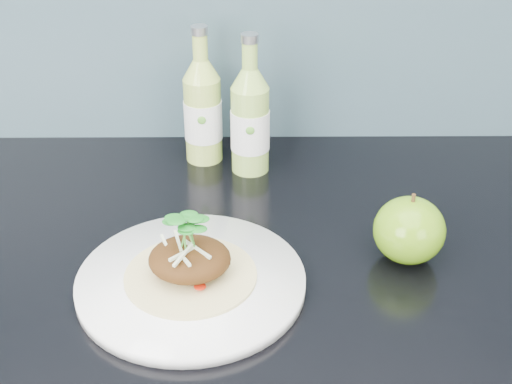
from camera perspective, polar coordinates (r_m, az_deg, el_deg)
dinner_plate at (r=0.88m, az=-5.22°, el=-7.17°), size 0.31×0.31×0.02m
pork_taco at (r=0.86m, az=-5.33°, el=-5.24°), size 0.16×0.16×0.10m
green_apple at (r=0.93m, az=12.16°, el=-3.00°), size 0.12×0.12×0.10m
cider_bottle_left at (r=1.13m, az=-4.28°, el=6.48°), size 0.07×0.07×0.22m
cider_bottle_right at (r=1.09m, az=-0.48°, el=5.72°), size 0.07×0.07×0.22m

